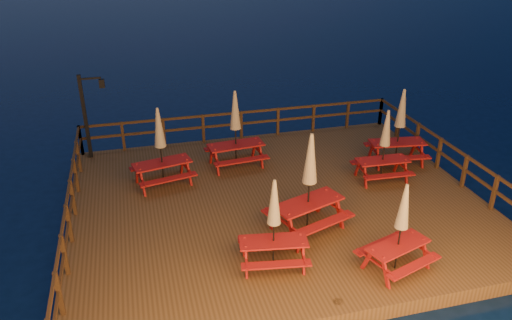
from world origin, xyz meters
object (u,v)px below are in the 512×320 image
(lamp_post, at_px, (89,109))
(picnic_table_1, at_px, (385,145))
(picnic_table_2, at_px, (401,226))
(picnic_table_0, at_px, (400,126))

(lamp_post, bearing_deg, picnic_table_1, -24.73)
(lamp_post, height_order, picnic_table_2, lamp_post)
(picnic_table_0, xyz_separation_m, picnic_table_2, (-2.88, -5.26, -0.18))
(picnic_table_0, relative_size, picnic_table_2, 1.15)
(lamp_post, relative_size, picnic_table_2, 1.30)
(lamp_post, xyz_separation_m, picnic_table_0, (10.07, -3.14, -0.42))
(lamp_post, distance_m, picnic_table_0, 10.55)
(picnic_table_1, bearing_deg, picnic_table_0, 45.84)
(picnic_table_2, bearing_deg, picnic_table_0, 42.97)
(lamp_post, relative_size, picnic_table_0, 1.13)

